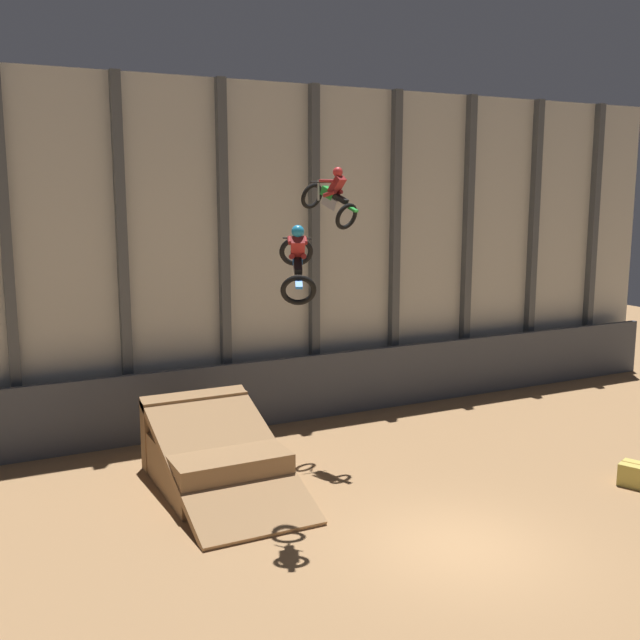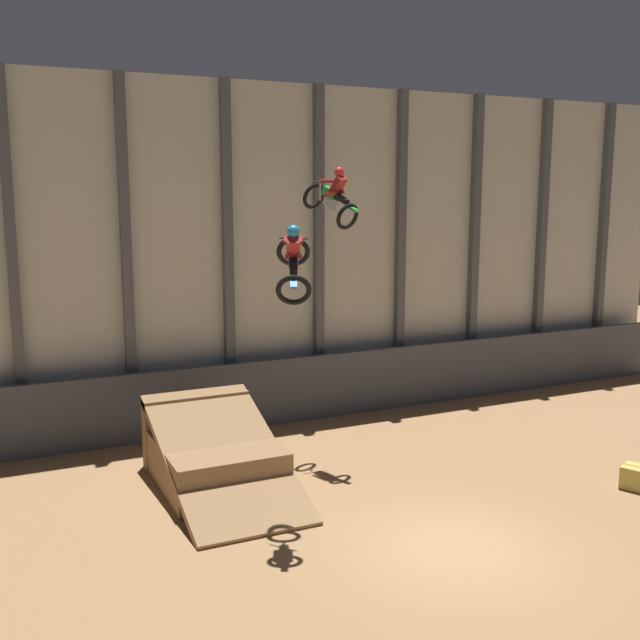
% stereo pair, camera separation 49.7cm
% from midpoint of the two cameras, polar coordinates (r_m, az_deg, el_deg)
% --- Properties ---
extents(ground_plane, '(60.00, 60.00, 0.00)m').
position_cam_midpoint_polar(ground_plane, '(16.33, 11.18, -16.73)').
color(ground_plane, '#9E754C').
extents(arena_back_wall, '(32.00, 0.40, 10.52)m').
position_cam_midpoint_polar(arena_back_wall, '(23.62, -3.03, 4.97)').
color(arena_back_wall, beige).
rests_on(arena_back_wall, ground_plane).
extents(lower_barrier, '(31.36, 0.20, 2.07)m').
position_cam_midpoint_polar(lower_barrier, '(23.66, -2.24, -5.42)').
color(lower_barrier, '#474C56').
rests_on(lower_barrier, ground_plane).
extents(dirt_ramp, '(2.84, 5.29, 2.06)m').
position_cam_midpoint_polar(dirt_ramp, '(19.31, -7.41, -10.13)').
color(dirt_ramp, '#966F48').
rests_on(dirt_ramp, ground_plane).
extents(rider_bike_left_air, '(1.32, 1.86, 1.69)m').
position_cam_midpoint_polar(rider_bike_left_air, '(15.53, -1.12, 4.47)').
color(rider_bike_left_air, black).
extents(rider_bike_right_air, '(1.20, 1.90, 1.67)m').
position_cam_midpoint_polar(rider_bike_right_air, '(19.97, 1.71, 9.26)').
color(rider_bike_right_air, black).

